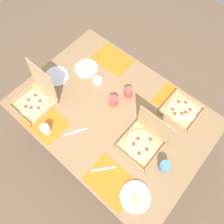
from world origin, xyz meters
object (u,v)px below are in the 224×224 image
Objects in this scene: condiment_bowl at (98,80)px; cup_spare at (46,129)px; cup_clear_left at (128,92)px; pizza_box_corner_right at (144,141)px; cup_dark at (164,166)px; plate_near_right at (87,69)px; pizza_box_corner_left at (36,99)px; plate_middle at (135,197)px; cup_clear_right at (114,101)px; pizza_box_edge_far at (181,110)px; plate_near_left at (57,76)px.

cup_spare is at bearing -88.99° from condiment_bowl.
condiment_bowl is (-0.01, 0.63, -0.03)m from cup_spare.
pizza_box_corner_right is at bearing -35.42° from cup_clear_left.
cup_dark is 0.97× the size of cup_clear_left.
plate_near_right is at bearing 165.11° from pizza_box_corner_right.
pizza_box_corner_left is at bearing -161.55° from pizza_box_corner_right.
plate_middle is 0.77m from cup_clear_right.
cup_dark is 1.06× the size of cup_clear_right.
pizza_box_corner_left is 3.80× the size of cup_clear_right.
pizza_box_corner_left is at bearing -117.57° from condiment_bowl.
pizza_box_edge_far is 1.28× the size of plate_near_left.
cup_clear_right reaches higher than condiment_bowl.
pizza_box_corner_left reaches higher than pizza_box_corner_right.
cup_clear_right is 0.15m from cup_clear_left.
condiment_bowl is (-0.26, 0.08, -0.03)m from cup_clear_right.
plate_near_right is (-0.84, 0.22, -0.04)m from pizza_box_corner_right.
plate_middle is (0.21, -0.36, -0.04)m from pizza_box_corner_right.
plate_near_right is 2.28× the size of cup_clear_left.
plate_near_left is 1.22m from cup_dark.
plate_middle is (0.13, -0.80, -0.00)m from pizza_box_edge_far.
cup_spare is at bearing -25.74° from pizza_box_corner_left.
plate_near_left is at bearing -146.71° from condiment_bowl.
plate_middle is at bearing -15.76° from plate_near_left.
pizza_box_corner_left is 1.02× the size of pizza_box_corner_right.
cup_clear_right is at bearing 13.22° from plate_near_left.
cup_dark is 0.96m from cup_spare.
condiment_bowl is at bearing 62.43° from pizza_box_corner_left.
plate_near_left is at bearing -166.78° from cup_clear_right.
pizza_box_edge_far is 3.24× the size of cup_clear_right.
pizza_box_corner_right is at bearing 166.62° from cup_dark.
cup_spare is at bearing -50.97° from plate_near_left.
cup_clear_right is at bearing 164.32° from pizza_box_corner_right.
plate_near_left is 2.39× the size of cup_dark.
pizza_box_corner_right is 0.42m from cup_clear_right.
cup_dark is 1.05× the size of condiment_bowl.
cup_clear_left is 0.30m from condiment_bowl.
cup_clear_right reaches higher than plate_near_right.
pizza_box_edge_far is 2.99× the size of cup_clear_left.
plate_middle is 0.31m from cup_dark.
pizza_box_corner_right is 3.43× the size of cup_clear_left.
pizza_box_edge_far is 0.45m from pizza_box_corner_right.
pizza_box_edge_far is at bearing 23.36° from plate_near_left.
pizza_box_edge_far reaches higher than plate_near_left.
plate_near_right is at bearing 169.74° from condiment_bowl.
pizza_box_edge_far is 0.94m from plate_near_right.
plate_middle is at bearing -47.32° from cup_clear_left.
cup_spare is (0.34, -0.41, 0.04)m from plate_near_left.
plate_middle is (1.13, -0.05, -0.04)m from pizza_box_corner_left.
plate_near_left is at bearing -121.40° from plate_near_right.
plate_middle is 2.33× the size of cup_clear_left.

